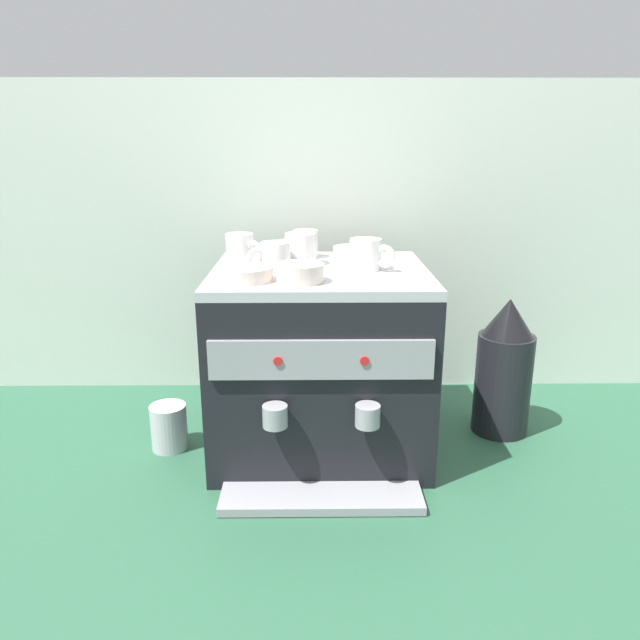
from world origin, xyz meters
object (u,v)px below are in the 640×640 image
at_px(ceramic_cup_3, 241,250).
at_px(ceramic_bowl_1, 246,274).
at_px(ceramic_cup_4, 299,249).
at_px(ceramic_bowl_2, 300,273).
at_px(coffee_grinder, 504,369).
at_px(ceramic_cup_1, 304,244).
at_px(milk_pitcher, 169,427).
at_px(ceramic_bowl_0, 352,252).
at_px(ceramic_cup_2, 367,254).
at_px(espresso_machine, 320,360).
at_px(ceramic_cup_0, 274,257).

bearing_deg(ceramic_cup_3, ceramic_bowl_1, -79.83).
relative_size(ceramic_cup_4, ceramic_bowl_2, 1.07).
bearing_deg(coffee_grinder, ceramic_cup_1, 170.79).
distance_m(ceramic_cup_3, milk_pitcher, 0.51).
xyz_separation_m(ceramic_cup_3, milk_pitcher, (-0.20, -0.06, -0.46)).
relative_size(ceramic_cup_1, ceramic_bowl_1, 0.77).
distance_m(ceramic_cup_4, milk_pitcher, 0.58).
relative_size(ceramic_cup_1, milk_pitcher, 0.79).
xyz_separation_m(ceramic_cup_4, ceramic_bowl_0, (0.14, 0.10, -0.03)).
xyz_separation_m(ceramic_cup_2, ceramic_cup_4, (-0.17, 0.06, 0.00)).
relative_size(espresso_machine, ceramic_cup_3, 5.85).
bearing_deg(ceramic_cup_3, ceramic_bowl_2, -48.27).
distance_m(ceramic_cup_1, ceramic_cup_3, 0.20).
height_order(ceramic_bowl_0, coffee_grinder, ceramic_bowl_0).
bearing_deg(coffee_grinder, ceramic_bowl_0, 168.29).
relative_size(ceramic_cup_2, ceramic_bowl_1, 0.89).
bearing_deg(ceramic_cup_0, ceramic_cup_3, 150.61).
xyz_separation_m(ceramic_cup_4, ceramic_bowl_2, (0.01, -0.19, -0.02)).
xyz_separation_m(ceramic_cup_3, coffee_grinder, (0.71, 0.03, -0.34)).
xyz_separation_m(ceramic_bowl_2, coffee_grinder, (0.55, 0.20, -0.31)).
distance_m(espresso_machine, ceramic_cup_0, 0.30).
distance_m(ceramic_cup_2, coffee_grinder, 0.52).
bearing_deg(ceramic_bowl_2, milk_pitcher, 162.68).
height_order(ceramic_cup_3, coffee_grinder, ceramic_cup_3).
height_order(espresso_machine, ceramic_cup_3, ceramic_cup_3).
height_order(espresso_machine, ceramic_bowl_2, ceramic_bowl_2).
bearing_deg(ceramic_bowl_0, milk_pitcher, -160.05).
bearing_deg(ceramic_bowl_2, ceramic_cup_1, 89.11).
height_order(ceramic_bowl_2, milk_pitcher, ceramic_bowl_2).
distance_m(ceramic_cup_4, coffee_grinder, 0.65).
relative_size(espresso_machine, ceramic_bowl_2, 5.39).
xyz_separation_m(espresso_machine, ceramic_bowl_2, (-0.05, -0.14, 0.26)).
bearing_deg(ceramic_bowl_0, espresso_machine, -121.01).
height_order(espresso_machine, ceramic_cup_1, ceramic_cup_1).
bearing_deg(ceramic_bowl_0, ceramic_cup_2, -80.55).
xyz_separation_m(ceramic_cup_3, ceramic_bowl_2, (0.15, -0.17, -0.02)).
xyz_separation_m(ceramic_cup_0, ceramic_cup_4, (0.06, 0.07, 0.01)).
bearing_deg(ceramic_bowl_0, ceramic_cup_3, -157.86).
bearing_deg(ceramic_cup_4, ceramic_cup_1, 82.93).
height_order(ceramic_cup_0, ceramic_cup_1, ceramic_cup_1).
distance_m(ceramic_cup_2, ceramic_bowl_2, 0.21).
relative_size(ceramic_bowl_0, ceramic_bowl_2, 0.97).
height_order(ceramic_cup_1, ceramic_cup_3, ceramic_cup_3).
height_order(ceramic_cup_1, ceramic_bowl_0, ceramic_cup_1).
distance_m(ceramic_bowl_0, coffee_grinder, 0.53).
distance_m(ceramic_bowl_2, coffee_grinder, 0.67).
bearing_deg(ceramic_cup_3, ceramic_cup_1, 37.38).
height_order(ceramic_bowl_1, ceramic_bowl_2, ceramic_bowl_2).
height_order(ceramic_cup_4, ceramic_bowl_1, ceramic_cup_4).
xyz_separation_m(ceramic_cup_0, ceramic_cup_2, (0.23, 0.01, 0.00)).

